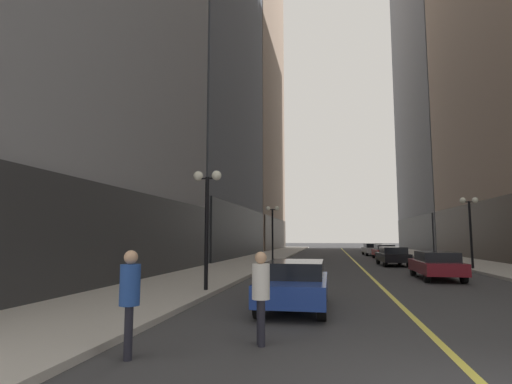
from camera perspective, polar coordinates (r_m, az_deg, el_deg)
ground_plane at (r=39.97m, az=13.40°, el=-9.12°), size 200.00×200.00×0.00m
sidewalk_left at (r=40.40m, az=1.48°, el=-9.15°), size 4.50×78.00×0.15m
sidewalk_right at (r=41.22m, az=25.05°, el=-8.50°), size 4.50×78.00×0.15m
lane_centre_stripe at (r=39.97m, az=13.40°, el=-9.11°), size 0.16×70.00×0.01m
building_left_far at (r=73.10m, az=-1.66°, el=18.45°), size 10.97×26.00×65.66m
building_right_far at (r=71.38m, az=25.18°, el=13.53°), size 11.52×26.00×51.41m
car_blue at (r=11.78m, az=5.55°, el=-12.68°), size 1.79×4.34×1.32m
car_maroon at (r=21.36m, az=24.15°, el=-9.32°), size 1.83×4.59×1.32m
car_black at (r=30.39m, az=18.79°, el=-8.51°), size 1.95×4.24×1.32m
car_red at (r=39.42m, az=17.68°, el=-7.99°), size 1.86×4.46×1.32m
car_silver at (r=47.07m, az=16.15°, el=-7.73°), size 2.07×4.59×1.32m
pedestrian_in_blue_hoodie at (r=7.32m, az=-17.46°, el=-13.68°), size 0.46×0.46×1.79m
pedestrian_in_white_shirt at (r=7.84m, az=0.69°, el=-13.71°), size 0.43×0.43×1.74m
street_lamp_left_near at (r=14.75m, az=-6.96°, el=-1.51°), size 1.06×0.36×4.43m
street_lamp_left_far at (r=31.50m, az=2.35°, el=-4.13°), size 1.06×0.36×4.43m
street_lamp_right_mid at (r=27.78m, az=28.03°, el=-3.09°), size 1.06×0.36×4.43m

